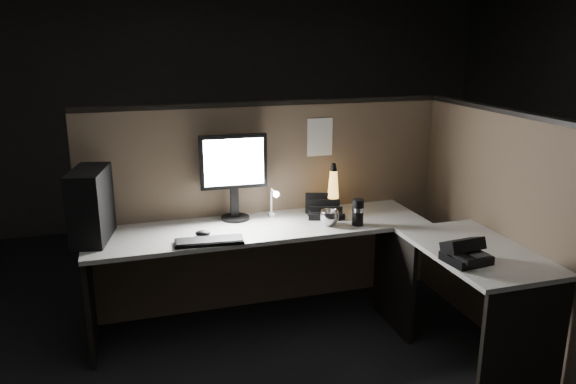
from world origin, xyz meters
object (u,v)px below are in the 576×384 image
object	(u,v)px
pc_tower	(91,205)
lava_lamp	(333,193)
monitor	(234,169)
keyboard	(209,241)
desk_phone	(464,253)

from	to	relation	value
pc_tower	lava_lamp	bearing A→B (deg)	13.58
monitor	keyboard	xyz separation A→B (m)	(-0.25, -0.43, -0.35)
monitor	desk_phone	size ratio (longest dim) A/B	2.30
desk_phone	lava_lamp	bearing A→B (deg)	103.78
lava_lamp	desk_phone	distance (m)	1.13
monitor	lava_lamp	xyz separation A→B (m)	(0.70, -0.09, -0.21)
monitor	keyboard	bearing A→B (deg)	-118.10
lava_lamp	keyboard	bearing A→B (deg)	-160.53
keyboard	desk_phone	distance (m)	1.53
keyboard	monitor	bearing A→B (deg)	64.39
keyboard	lava_lamp	distance (m)	1.03
pc_tower	keyboard	distance (m)	0.77
monitor	keyboard	world-z (taller)	monitor
keyboard	lava_lamp	bearing A→B (deg)	24.43
lava_lamp	desk_phone	xyz separation A→B (m)	(0.39, -1.06, -0.10)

